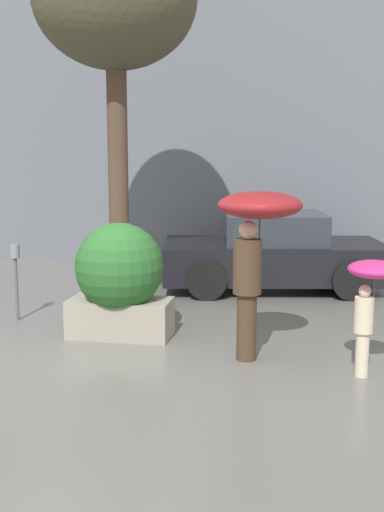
{
  "coord_description": "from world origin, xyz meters",
  "views": [
    {
      "loc": [
        2.61,
        -7.14,
        2.57
      ],
      "look_at": [
        1.03,
        1.6,
        1.05
      ],
      "focal_mm": 45.0,
      "sensor_mm": 36.0,
      "label": 1
    }
  ],
  "objects_px": {
    "person_adult": "(256,229)",
    "person_child": "(371,288)",
    "planter_box": "(120,278)",
    "street_tree": "(115,3)",
    "parking_meter": "(15,265)",
    "parked_car_near": "(273,254)"
  },
  "relations": [
    {
      "from": "person_adult",
      "to": "person_child",
      "type": "height_order",
      "value": "person_adult"
    },
    {
      "from": "planter_box",
      "to": "street_tree",
      "type": "relative_size",
      "value": 0.27
    },
    {
      "from": "planter_box",
      "to": "person_child",
      "type": "relative_size",
      "value": 1.18
    },
    {
      "from": "person_child",
      "to": "street_tree",
      "type": "height_order",
      "value": "street_tree"
    },
    {
      "from": "planter_box",
      "to": "parking_meter",
      "type": "xyz_separation_m",
      "value": [
        -1.75,
        0.52,
        0.01
      ]
    },
    {
      "from": "person_adult",
      "to": "street_tree",
      "type": "distance_m",
      "value": 4.49
    },
    {
      "from": "planter_box",
      "to": "person_adult",
      "type": "distance_m",
      "value": 2.13
    },
    {
      "from": "planter_box",
      "to": "person_adult",
      "type": "bearing_deg",
      "value": -17.85
    },
    {
      "from": "person_adult",
      "to": "person_child",
      "type": "xyz_separation_m",
      "value": [
        1.31,
        -0.41,
        -0.58
      ]
    },
    {
      "from": "parking_meter",
      "to": "planter_box",
      "type": "bearing_deg",
      "value": -16.57
    },
    {
      "from": "parked_car_near",
      "to": "street_tree",
      "type": "xyz_separation_m",
      "value": [
        -2.36,
        -1.81,
        4.06
      ]
    },
    {
      "from": "parked_car_near",
      "to": "parking_meter",
      "type": "height_order",
      "value": "parked_car_near"
    },
    {
      "from": "parking_meter",
      "to": "parked_car_near",
      "type": "bearing_deg",
      "value": 38.59
    },
    {
      "from": "person_adult",
      "to": "person_child",
      "type": "relative_size",
      "value": 1.53
    },
    {
      "from": "planter_box",
      "to": "parked_car_near",
      "type": "bearing_deg",
      "value": 61.18
    },
    {
      "from": "planter_box",
      "to": "street_tree",
      "type": "height_order",
      "value": "street_tree"
    },
    {
      "from": "person_adult",
      "to": "street_tree",
      "type": "xyz_separation_m",
      "value": [
        -2.36,
        2.22,
        3.1
      ]
    },
    {
      "from": "parked_car_near",
      "to": "parking_meter",
      "type": "relative_size",
      "value": 3.65
    },
    {
      "from": "planter_box",
      "to": "person_child",
      "type": "xyz_separation_m",
      "value": [
        3.19,
        -1.01,
        0.2
      ]
    },
    {
      "from": "street_tree",
      "to": "person_child",
      "type": "bearing_deg",
      "value": -35.62
    },
    {
      "from": "planter_box",
      "to": "parking_meter",
      "type": "height_order",
      "value": "planter_box"
    },
    {
      "from": "street_tree",
      "to": "parking_meter",
      "type": "distance_m",
      "value": 4.22
    }
  ]
}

